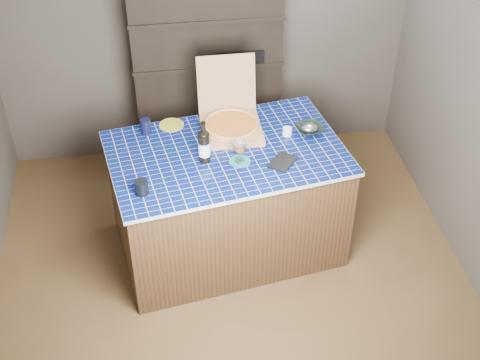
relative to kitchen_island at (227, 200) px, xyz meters
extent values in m
plane|color=brown|center=(-0.02, -0.39, -0.45)|extent=(3.50, 3.50, 0.00)
plane|color=#4C4942|center=(-0.02, 1.36, 0.80)|extent=(3.50, 0.00, 3.50)
cube|color=black|center=(-0.02, 1.14, 0.45)|extent=(1.20, 0.40, 1.80)
cube|color=black|center=(0.23, 1.09, 0.67)|extent=(0.40, 0.32, 0.12)
cube|color=#4E331E|center=(0.00, 0.00, -0.02)|extent=(1.75, 1.25, 0.87)
cube|color=#051A52|center=(0.00, 0.00, 0.44)|extent=(1.79, 1.30, 0.03)
cube|color=#A87857|center=(0.07, 0.24, 0.48)|extent=(0.43, 0.43, 0.05)
cube|color=#A87857|center=(0.07, 0.50, 0.71)|extent=(0.43, 0.10, 0.43)
cylinder|color=tan|center=(0.07, 0.24, 0.51)|extent=(0.40, 0.40, 0.01)
cylinder|color=maroon|center=(0.07, 0.24, 0.52)|extent=(0.35, 0.35, 0.01)
torus|color=tan|center=(0.07, 0.24, 0.52)|extent=(0.40, 0.40, 0.02)
cylinder|color=black|center=(-0.16, -0.08, 0.56)|extent=(0.08, 0.08, 0.22)
ellipsoid|color=black|center=(-0.16, -0.08, 0.67)|extent=(0.08, 0.08, 0.04)
cylinder|color=black|center=(-0.16, -0.08, 0.73)|extent=(0.03, 0.03, 0.09)
cylinder|color=white|center=(-0.16, -0.08, 0.55)|extent=(0.08, 0.08, 0.10)
cylinder|color=#3B77CA|center=(-0.16, -0.08, 0.52)|extent=(0.09, 0.09, 0.01)
cylinder|color=#3B77CA|center=(-0.16, -0.08, 0.60)|extent=(0.09, 0.09, 0.01)
cylinder|color=#166E73|center=(0.08, -0.13, 0.45)|extent=(0.15, 0.15, 0.01)
cylinder|color=white|center=(0.08, -0.13, 0.46)|extent=(0.07, 0.07, 0.01)
cylinder|color=white|center=(0.08, -0.13, 0.50)|extent=(0.01, 0.01, 0.08)
ellipsoid|color=white|center=(0.08, -0.13, 0.59)|extent=(0.09, 0.09, 0.12)
cylinder|color=#C2681F|center=(0.08, -0.13, 0.58)|extent=(0.07, 0.07, 0.05)
cylinder|color=white|center=(0.08, -0.13, 0.61)|extent=(0.07, 0.07, 0.02)
cylinder|color=black|center=(-0.60, -0.38, 0.50)|extent=(0.09, 0.09, 0.10)
cube|color=black|center=(0.37, -0.19, 0.46)|extent=(0.23, 0.24, 0.02)
imported|color=black|center=(0.64, 0.15, 0.48)|extent=(0.24, 0.24, 0.05)
ellipsoid|color=#A4A6AF|center=(0.64, 0.15, 0.49)|extent=(0.13, 0.11, 0.06)
cylinder|color=white|center=(0.47, 0.14, 0.48)|extent=(0.07, 0.07, 0.06)
cylinder|color=black|center=(-0.55, 0.31, 0.51)|extent=(0.07, 0.07, 0.12)
cylinder|color=#9CAF25|center=(-0.36, 0.39, 0.45)|extent=(0.19, 0.19, 0.01)
camera|label=1|loc=(-0.46, -3.79, 3.23)|focal=50.00mm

